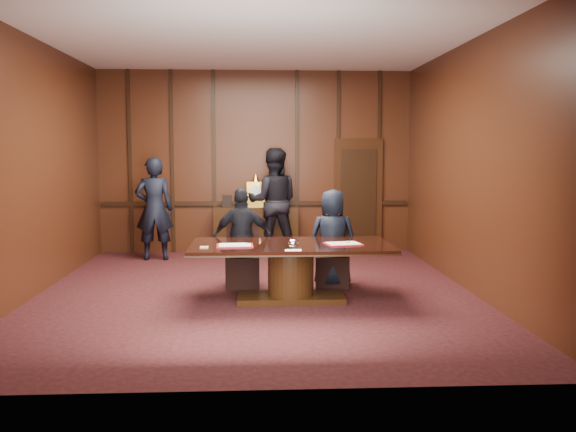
% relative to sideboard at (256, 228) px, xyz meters
% --- Properties ---
extents(room, '(7.00, 7.04, 3.50)m').
position_rel_sideboard_xyz_m(room, '(0.07, -3.12, 1.24)').
color(room, black).
rests_on(room, ground).
extents(sideboard, '(1.60, 0.45, 1.54)m').
position_rel_sideboard_xyz_m(sideboard, '(0.00, 0.00, 0.00)').
color(sideboard, black).
rests_on(sideboard, ground).
extents(conference_table, '(2.62, 1.32, 0.76)m').
position_rel_sideboard_xyz_m(conference_table, '(0.46, -3.76, 0.02)').
color(conference_table, black).
rests_on(conference_table, ground).
extents(folder_left, '(0.47, 0.35, 0.02)m').
position_rel_sideboard_xyz_m(folder_left, '(-0.27, -3.91, 0.28)').
color(folder_left, '#AD101A').
rests_on(folder_left, conference_table).
extents(folder_right, '(0.51, 0.41, 0.02)m').
position_rel_sideboard_xyz_m(folder_right, '(1.13, -3.85, 0.28)').
color(folder_right, '#AD101A').
rests_on(folder_right, conference_table).
extents(inkstand, '(0.20, 0.14, 0.12)m').
position_rel_sideboard_xyz_m(inkstand, '(0.46, -4.21, 0.33)').
color(inkstand, white).
rests_on(inkstand, conference_table).
extents(notepad, '(0.10, 0.07, 0.01)m').
position_rel_sideboard_xyz_m(notepad, '(-0.65, -4.03, 0.28)').
color(notepad, '#E1C66E').
rests_on(notepad, conference_table).
extents(chair_left, '(0.48, 0.48, 0.99)m').
position_rel_sideboard_xyz_m(chair_left, '(-0.19, -2.88, -0.19)').
color(chair_left, black).
rests_on(chair_left, ground).
extents(chair_right, '(0.52, 0.52, 0.99)m').
position_rel_sideboard_xyz_m(chair_right, '(1.11, -2.88, -0.19)').
color(chair_right, black).
rests_on(chair_right, ground).
extents(signatory_left, '(0.86, 0.39, 1.44)m').
position_rel_sideboard_xyz_m(signatory_left, '(-0.19, -2.96, 0.24)').
color(signatory_left, black).
rests_on(signatory_left, ground).
extents(signatory_right, '(0.73, 0.51, 1.42)m').
position_rel_sideboard_xyz_m(signatory_right, '(1.11, -2.96, 0.23)').
color(signatory_right, black).
rests_on(signatory_right, ground).
extents(witness_left, '(0.71, 0.49, 1.86)m').
position_rel_sideboard_xyz_m(witness_left, '(-1.83, -0.59, 0.44)').
color(witness_left, black).
rests_on(witness_left, ground).
extents(witness_right, '(1.00, 0.79, 2.02)m').
position_rel_sideboard_xyz_m(witness_right, '(0.33, -0.16, 0.52)').
color(witness_right, black).
rests_on(witness_right, ground).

